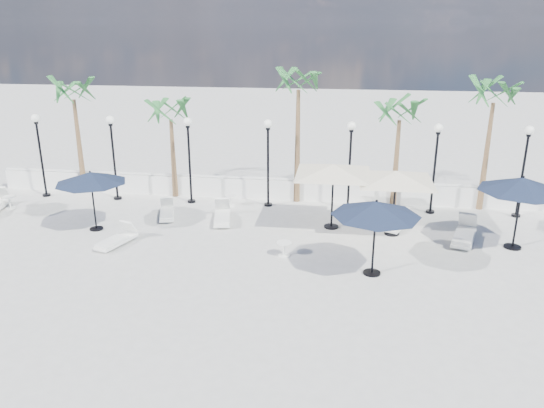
# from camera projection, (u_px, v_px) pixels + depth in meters

# --- Properties ---
(ground) EXTENTS (100.00, 100.00, 0.00)m
(ground) POSITION_uv_depth(u_px,v_px,m) (241.00, 270.00, 17.44)
(ground) COLOR #A2A29D
(ground) RESTS_ON ground
(balustrade) EXTENTS (26.00, 0.30, 1.01)m
(balustrade) POSITION_uv_depth(u_px,v_px,m) (271.00, 189.00, 24.32)
(balustrade) COLOR silver
(balustrade) RESTS_ON ground
(lamppost_0) EXTENTS (0.36, 0.36, 3.84)m
(lamppost_0) POSITION_uv_depth(u_px,v_px,m) (39.00, 144.00, 24.03)
(lamppost_0) COLOR black
(lamppost_0) RESTS_ON ground
(lamppost_1) EXTENTS (0.36, 0.36, 3.84)m
(lamppost_1) POSITION_uv_depth(u_px,v_px,m) (113.00, 146.00, 23.59)
(lamppost_1) COLOR black
(lamppost_1) RESTS_ON ground
(lamppost_2) EXTENTS (0.36, 0.36, 3.84)m
(lamppost_2) POSITION_uv_depth(u_px,v_px,m) (189.00, 148.00, 23.16)
(lamppost_2) COLOR black
(lamppost_2) RESTS_ON ground
(lamppost_3) EXTENTS (0.36, 0.36, 3.84)m
(lamppost_3) POSITION_uv_depth(u_px,v_px,m) (268.00, 151.00, 22.72)
(lamppost_3) COLOR black
(lamppost_3) RESTS_ON ground
(lamppost_4) EXTENTS (0.36, 0.36, 3.84)m
(lamppost_4) POSITION_uv_depth(u_px,v_px,m) (350.00, 153.00, 22.28)
(lamppost_4) COLOR black
(lamppost_4) RESTS_ON ground
(lamppost_5) EXTENTS (0.36, 0.36, 3.84)m
(lamppost_5) POSITION_uv_depth(u_px,v_px,m) (436.00, 156.00, 21.85)
(lamppost_5) COLOR black
(lamppost_5) RESTS_ON ground
(lamppost_6) EXTENTS (0.36, 0.36, 3.84)m
(lamppost_6) POSITION_uv_depth(u_px,v_px,m) (525.00, 159.00, 21.41)
(lamppost_6) COLOR black
(lamppost_6) RESTS_ON ground
(palm_0) EXTENTS (2.60, 2.60, 5.50)m
(palm_0) POSITION_uv_depth(u_px,v_px,m) (73.00, 97.00, 23.93)
(palm_0) COLOR brown
(palm_0) RESTS_ON ground
(palm_1) EXTENTS (2.60, 2.60, 4.70)m
(palm_1) POSITION_uv_depth(u_px,v_px,m) (171.00, 116.00, 23.62)
(palm_1) COLOR brown
(palm_1) RESTS_ON ground
(palm_2) EXTENTS (2.60, 2.60, 6.10)m
(palm_2) POSITION_uv_depth(u_px,v_px,m) (298.00, 87.00, 22.46)
(palm_2) COLOR brown
(palm_2) RESTS_ON ground
(palm_3) EXTENTS (2.60, 2.60, 4.90)m
(palm_3) POSITION_uv_depth(u_px,v_px,m) (400.00, 117.00, 22.31)
(palm_3) COLOR brown
(palm_3) RESTS_ON ground
(palm_4) EXTENTS (2.60, 2.60, 5.70)m
(palm_4) POSITION_uv_depth(u_px,v_px,m) (494.00, 100.00, 21.59)
(palm_4) COLOR brown
(palm_4) RESTS_ON ground
(lounger_2) EXTENTS (1.00, 2.03, 0.73)m
(lounger_2) POSITION_uv_depth(u_px,v_px,m) (222.00, 216.00, 21.58)
(lounger_2) COLOR white
(lounger_2) RESTS_ON ground
(lounger_3) EXTENTS (1.12, 1.87, 0.67)m
(lounger_3) POSITION_uv_depth(u_px,v_px,m) (117.00, 239.00, 19.31)
(lounger_3) COLOR white
(lounger_3) RESTS_ON ground
(lounger_4) EXTENTS (1.01, 1.78, 0.64)m
(lounger_4) POSITION_uv_depth(u_px,v_px,m) (167.00, 212.00, 22.07)
(lounger_4) COLOR white
(lounger_4) RESTS_ON ground
(lounger_5) EXTENTS (1.25, 1.84, 0.66)m
(lounger_5) POSITION_uv_depth(u_px,v_px,m) (398.00, 223.00, 20.90)
(lounger_5) COLOR white
(lounger_5) RESTS_ON ground
(lounger_6) EXTENTS (1.31, 2.26, 0.81)m
(lounger_6) POSITION_uv_depth(u_px,v_px,m) (464.00, 235.00, 19.62)
(lounger_6) COLOR white
(lounger_6) RESTS_ON ground
(side_table_0) EXTENTS (0.56, 0.56, 0.55)m
(side_table_0) POSITION_uv_depth(u_px,v_px,m) (9.00, 201.00, 23.10)
(side_table_0) COLOR white
(side_table_0) RESTS_ON ground
(side_table_1) EXTENTS (0.52, 0.52, 0.51)m
(side_table_1) POSITION_uv_depth(u_px,v_px,m) (231.00, 200.00, 23.35)
(side_table_1) COLOR white
(side_table_1) RESTS_ON ground
(side_table_2) EXTENTS (0.53, 0.53, 0.52)m
(side_table_2) POSITION_uv_depth(u_px,v_px,m) (284.00, 248.00, 18.38)
(side_table_2) COLOR white
(side_table_2) RESTS_ON ground
(parasol_navy_left) EXTENTS (2.71, 2.71, 2.39)m
(parasol_navy_left) POSITION_uv_depth(u_px,v_px,m) (91.00, 178.00, 20.16)
(parasol_navy_left) COLOR black
(parasol_navy_left) RESTS_ON ground
(parasol_navy_mid) EXTENTS (2.83, 2.83, 2.54)m
(parasol_navy_mid) POSITION_uv_depth(u_px,v_px,m) (376.00, 209.00, 16.45)
(parasol_navy_mid) COLOR black
(parasol_navy_mid) RESTS_ON ground
(parasol_navy_right) EXTENTS (3.02, 3.02, 2.71)m
(parasol_navy_right) POSITION_uv_depth(u_px,v_px,m) (522.00, 185.00, 18.38)
(parasol_navy_right) COLOR black
(parasol_navy_right) RESTS_ON ground
(parasol_cream_sq_a) EXTENTS (5.67, 5.67, 2.78)m
(parasol_cream_sq_a) POSITION_uv_depth(u_px,v_px,m) (334.00, 165.00, 20.21)
(parasol_cream_sq_a) COLOR black
(parasol_cream_sq_a) RESTS_ON ground
(parasol_cream_sq_b) EXTENTS (5.41, 5.41, 2.71)m
(parasol_cream_sq_b) POSITION_uv_depth(u_px,v_px,m) (397.00, 171.00, 19.57)
(parasol_cream_sq_b) COLOR black
(parasol_cream_sq_b) RESTS_ON ground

